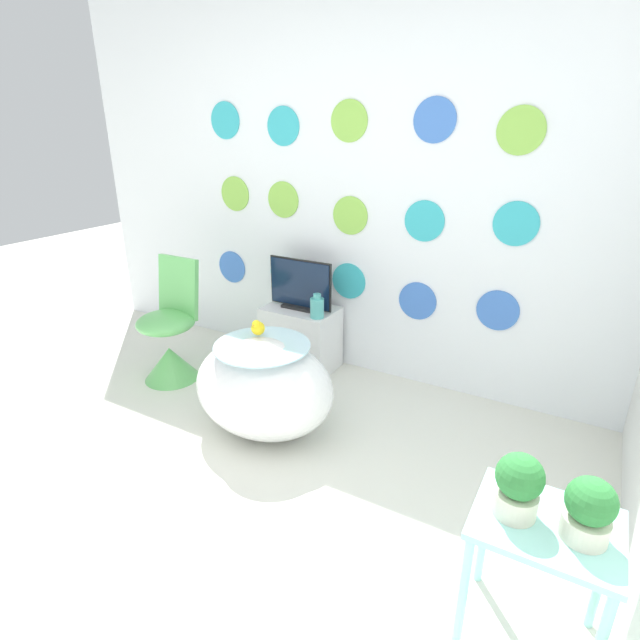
# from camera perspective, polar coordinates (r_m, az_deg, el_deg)

# --- Properties ---
(ground_plane) EXTENTS (12.00, 12.00, 0.00)m
(ground_plane) POSITION_cam_1_polar(r_m,az_deg,el_deg) (2.39, -22.84, -24.73)
(ground_plane) COLOR silver
(wall_back_dotted) EXTENTS (4.55, 0.05, 2.60)m
(wall_back_dotted) POSITION_cam_1_polar(r_m,az_deg,el_deg) (3.35, 3.75, 15.37)
(wall_back_dotted) COLOR white
(wall_back_dotted) RESTS_ON ground_plane
(bathtub) EXTENTS (0.82, 0.64, 0.55)m
(bathtub) POSITION_cam_1_polar(r_m,az_deg,el_deg) (2.84, -6.41, -7.60)
(bathtub) COLOR white
(bathtub) RESTS_ON ground_plane
(rubber_duck) EXTENTS (0.08, 0.08, 0.09)m
(rubber_duck) POSITION_cam_1_polar(r_m,az_deg,el_deg) (2.80, -7.14, -0.85)
(rubber_duck) COLOR yellow
(rubber_duck) RESTS_ON bathtub
(chair) EXTENTS (0.39, 0.39, 0.83)m
(chair) POSITION_cam_1_polar(r_m,az_deg,el_deg) (3.55, -16.81, -2.44)
(chair) COLOR #66C166
(chair) RESTS_ON ground_plane
(tv_cabinet) EXTENTS (0.50, 0.34, 0.45)m
(tv_cabinet) POSITION_cam_1_polar(r_m,az_deg,el_deg) (3.57, -2.21, -2.02)
(tv_cabinet) COLOR silver
(tv_cabinet) RESTS_ON ground_plane
(tv) EXTENTS (0.48, 0.12, 0.35)m
(tv) POSITION_cam_1_polar(r_m,az_deg,el_deg) (3.44, -2.28, 3.85)
(tv) COLOR black
(tv) RESTS_ON tv_cabinet
(vase) EXTENTS (0.09, 0.09, 0.17)m
(vase) POSITION_cam_1_polar(r_m,az_deg,el_deg) (3.29, -0.34, 1.47)
(vase) COLOR #51B2AD
(vase) RESTS_ON tv_cabinet
(side_table) EXTENTS (0.44, 0.36, 0.51)m
(side_table) POSITION_cam_1_polar(r_m,az_deg,el_deg) (1.89, 24.04, -22.50)
(side_table) COLOR #99E0D8
(side_table) RESTS_ON ground_plane
(potted_plant_left) EXTENTS (0.15, 0.15, 0.22)m
(potted_plant_left) POSITION_cam_1_polar(r_m,az_deg,el_deg) (1.74, 21.73, -17.11)
(potted_plant_left) COLOR beige
(potted_plant_left) RESTS_ON side_table
(potted_plant_right) EXTENTS (0.14, 0.14, 0.21)m
(potted_plant_right) POSITION_cam_1_polar(r_m,az_deg,el_deg) (1.75, 28.39, -18.53)
(potted_plant_right) COLOR beige
(potted_plant_right) RESTS_ON side_table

